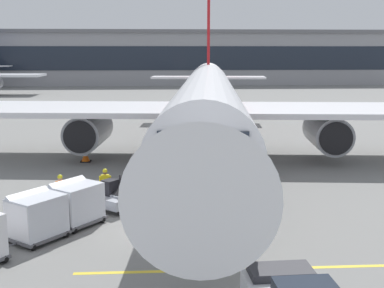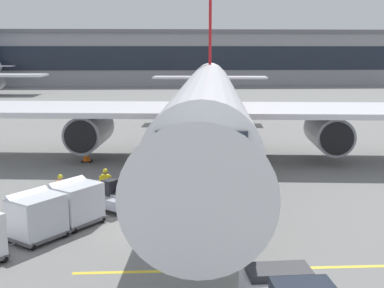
{
  "view_description": "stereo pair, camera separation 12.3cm",
  "coord_description": "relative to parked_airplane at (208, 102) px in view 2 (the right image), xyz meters",
  "views": [
    {
      "loc": [
        0.77,
        -19.93,
        7.33
      ],
      "look_at": [
        2.1,
        2.31,
        3.13
      ],
      "focal_mm": 46.74,
      "sensor_mm": 36.0,
      "label": 1
    },
    {
      "loc": [
        0.89,
        -19.94,
        7.33
      ],
      "look_at": [
        2.1,
        2.31,
        3.13
      ],
      "focal_mm": 46.74,
      "sensor_mm": 36.0,
      "label": 2
    }
  ],
  "objects": [
    {
      "name": "belt_loader",
      "position": [
        -4.49,
        -10.46,
        -3.0
      ],
      "size": [
        4.45,
        4.98,
        2.67
      ],
      "color": "#A3A8B2",
      "rests_on": "ground"
    },
    {
      "name": "parked_airplane",
      "position": [
        0.0,
        0.0,
        0.0
      ],
      "size": [
        36.77,
        46.88,
        15.65
      ],
      "color": "white",
      "rests_on": "ground"
    },
    {
      "name": "ground_plane",
      "position": [
        -3.82,
        -13.8,
        -3.82
      ],
      "size": [
        600.0,
        600.0,
        0.0
      ],
      "primitive_type": "plane",
      "color": "slate"
    },
    {
      "name": "ground_crew_by_loader",
      "position": [
        -5.83,
        -10.27,
        -2.83
      ],
      "size": [
        0.57,
        0.28,
        1.74
      ],
      "color": "black",
      "rests_on": "ground"
    },
    {
      "name": "terminal_building",
      "position": [
        -14.82,
        78.88,
        1.87
      ],
      "size": [
        124.36,
        17.5,
        11.49
      ],
      "color": "#939399",
      "rests_on": "ground"
    },
    {
      "name": "safety_cone_engine_keepout",
      "position": [
        -8.19,
        -0.84,
        -3.45
      ],
      "size": [
        0.69,
        0.69,
        0.78
      ],
      "color": "black",
      "rests_on": "ground"
    },
    {
      "name": "apron_guidance_line_lead_in",
      "position": [
        -0.38,
        -0.83,
        -3.82
      ],
      "size": [
        0.2,
        110.0,
        0.01
      ],
      "color": "yellow",
      "rests_on": "ground"
    },
    {
      "name": "baggage_cart_lead",
      "position": [
        -6.76,
        -13.18,
        -2.82
      ],
      "size": [
        2.49,
        2.64,
        1.91
      ],
      "color": "#515156",
      "rests_on": "ground"
    },
    {
      "name": "apron_guidance_line_stop_bar",
      "position": [
        -0.08,
        -17.99,
        -3.82
      ],
      "size": [
        12.0,
        0.2,
        0.01
      ],
      "color": "yellow",
      "rests_on": "ground"
    },
    {
      "name": "baggage_cart_second",
      "position": [
        -8.0,
        -14.85,
        -2.82
      ],
      "size": [
        2.49,
        2.64,
        1.91
      ],
      "color": "#515156",
      "rests_on": "ground"
    },
    {
      "name": "ground_crew_by_carts",
      "position": [
        -7.75,
        -11.3,
        -2.83
      ],
      "size": [
        0.45,
        0.43,
        1.74
      ],
      "color": "#514C42",
      "rests_on": "ground"
    }
  ]
}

